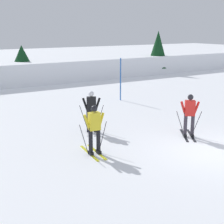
{
  "coord_description": "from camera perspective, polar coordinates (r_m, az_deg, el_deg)",
  "views": [
    {
      "loc": [
        -8.76,
        -7.5,
        4.2
      ],
      "look_at": [
        -1.83,
        3.6,
        0.9
      ],
      "focal_mm": 53.99,
      "sensor_mm": 36.0,
      "label": 1
    }
  ],
  "objects": [
    {
      "name": "ground_plane",
      "position": [
        12.27,
        16.47,
        -6.47
      ],
      "size": [
        120.0,
        120.0,
        0.0
      ],
      "primitive_type": "plane",
      "color": "white"
    },
    {
      "name": "skier_red",
      "position": [
        13.41,
        12.99,
        -0.39
      ],
      "size": [
        1.2,
        1.53,
        1.71
      ],
      "color": "black",
      "rests_on": "ground"
    },
    {
      "name": "skier_black",
      "position": [
        13.74,
        -3.49,
        0.3
      ],
      "size": [
        1.12,
        1.57,
        1.71
      ],
      "color": "silver",
      "rests_on": "ground"
    },
    {
      "name": "conifer_far_centre",
      "position": [
        32.01,
        7.79,
        10.46
      ],
      "size": [
        2.01,
        2.01,
        3.9
      ],
      "color": "#513823",
      "rests_on": "ground"
    },
    {
      "name": "conifer_far_right",
      "position": [
        27.24,
        -14.98,
        8.54
      ],
      "size": [
        2.11,
        2.11,
        2.88
      ],
      "color": "#513823",
      "rests_on": "ground"
    },
    {
      "name": "far_snow_ridge",
      "position": [
        29.98,
        -14.9,
        7.21
      ],
      "size": [
        80.0,
        9.68,
        1.63
      ],
      "primitive_type": "cube",
      "color": "white",
      "rests_on": "ground"
    },
    {
      "name": "skier_yellow",
      "position": [
        11.27,
        -3.02,
        -2.8
      ],
      "size": [
        1.0,
        1.63,
        1.71
      ],
      "color": "gold",
      "rests_on": "ground"
    },
    {
      "name": "trail_marker_pole",
      "position": [
        19.78,
        1.46,
        5.55
      ],
      "size": [
        0.07,
        0.07,
        2.48
      ],
      "primitive_type": "cylinder",
      "color": "#1E56AD",
      "rests_on": "ground"
    }
  ]
}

